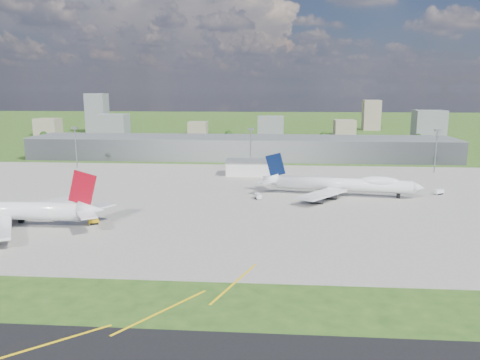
# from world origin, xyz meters

# --- Properties ---
(ground) EXTENTS (1400.00, 1400.00, 0.00)m
(ground) POSITION_xyz_m (0.00, 150.00, 0.00)
(ground) COLOR #284C17
(ground) RESTS_ON ground
(apron) EXTENTS (360.00, 190.00, 0.08)m
(apron) POSITION_xyz_m (10.00, 40.00, 0.04)
(apron) COLOR gray
(apron) RESTS_ON ground
(terminal) EXTENTS (300.00, 42.00, 15.00)m
(terminal) POSITION_xyz_m (0.00, 165.00, 7.50)
(terminal) COLOR slate
(terminal) RESTS_ON ground
(ops_building) EXTENTS (26.00, 16.00, 8.00)m
(ops_building) POSITION_xyz_m (10.00, 100.00, 4.00)
(ops_building) COLOR silver
(ops_building) RESTS_ON ground
(mast_west) EXTENTS (3.50, 2.00, 25.90)m
(mast_west) POSITION_xyz_m (-100.00, 115.00, 17.71)
(mast_west) COLOR gray
(mast_west) RESTS_ON ground
(mast_center) EXTENTS (3.50, 2.00, 25.90)m
(mast_center) POSITION_xyz_m (10.00, 115.00, 17.71)
(mast_center) COLOR gray
(mast_center) RESTS_ON ground
(mast_east) EXTENTS (3.50, 2.00, 25.90)m
(mast_east) POSITION_xyz_m (120.00, 115.00, 17.71)
(mast_east) COLOR gray
(mast_east) RESTS_ON ground
(airliner_red_twin) EXTENTS (77.41, 60.52, 21.30)m
(airliner_red_twin) POSITION_xyz_m (-73.35, -10.88, 5.67)
(airliner_red_twin) COLOR silver
(airliner_red_twin) RESTS_ON ground
(airliner_blue_quad) EXTENTS (74.33, 57.76, 19.45)m
(airliner_blue_quad) POSITION_xyz_m (56.93, 48.70, 5.40)
(airliner_blue_quad) COLOR silver
(airliner_blue_quad) RESTS_ON ground
(tug_yellow) EXTENTS (4.21, 3.55, 1.81)m
(tug_yellow) POSITION_xyz_m (-41.75, -6.13, 0.94)
(tug_yellow) COLOR #F5B60E
(tug_yellow) RESTS_ON ground
(van_white_near) EXTENTS (3.55, 5.37, 2.53)m
(van_white_near) POSITION_xyz_m (17.42, 38.75, 1.28)
(van_white_near) COLOR silver
(van_white_near) RESTS_ON ground
(van_white_far) EXTENTS (5.09, 4.34, 2.42)m
(van_white_far) POSITION_xyz_m (102.57, 54.57, 1.22)
(van_white_far) COLOR white
(van_white_far) RESTS_ON ground
(bldg_far_w) EXTENTS (24.00, 20.00, 18.00)m
(bldg_far_w) POSITION_xyz_m (-220.00, 320.00, 9.00)
(bldg_far_w) COLOR gray
(bldg_far_w) RESTS_ON ground
(bldg_w) EXTENTS (28.00, 22.00, 24.00)m
(bldg_w) POSITION_xyz_m (-140.00, 300.00, 12.00)
(bldg_w) COLOR slate
(bldg_w) RESTS_ON ground
(bldg_cw) EXTENTS (20.00, 18.00, 14.00)m
(bldg_cw) POSITION_xyz_m (-60.00, 340.00, 7.00)
(bldg_cw) COLOR gray
(bldg_cw) RESTS_ON ground
(bldg_c) EXTENTS (26.00, 20.00, 22.00)m
(bldg_c) POSITION_xyz_m (20.00, 310.00, 11.00)
(bldg_c) COLOR slate
(bldg_c) RESTS_ON ground
(bldg_ce) EXTENTS (22.00, 24.00, 16.00)m
(bldg_ce) POSITION_xyz_m (100.00, 350.00, 8.00)
(bldg_ce) COLOR gray
(bldg_ce) RESTS_ON ground
(bldg_e) EXTENTS (30.00, 22.00, 28.00)m
(bldg_e) POSITION_xyz_m (180.00, 320.00, 14.00)
(bldg_e) COLOR slate
(bldg_e) RESTS_ON ground
(bldg_tall_w) EXTENTS (22.00, 20.00, 44.00)m
(bldg_tall_w) POSITION_xyz_m (-180.00, 360.00, 22.00)
(bldg_tall_w) COLOR slate
(bldg_tall_w) RESTS_ON ground
(bldg_tall_e) EXTENTS (20.00, 18.00, 36.00)m
(bldg_tall_e) POSITION_xyz_m (140.00, 410.00, 18.00)
(bldg_tall_e) COLOR gray
(bldg_tall_e) RESTS_ON ground
(tree_far_w) EXTENTS (7.20, 7.20, 8.80)m
(tree_far_w) POSITION_xyz_m (-200.00, 270.00, 5.18)
(tree_far_w) COLOR #382314
(tree_far_w) RESTS_ON ground
(tree_w) EXTENTS (6.75, 6.75, 8.25)m
(tree_w) POSITION_xyz_m (-110.00, 265.00, 4.86)
(tree_w) COLOR #382314
(tree_w) RESTS_ON ground
(tree_c) EXTENTS (8.10, 8.10, 9.90)m
(tree_c) POSITION_xyz_m (-20.00, 280.00, 5.84)
(tree_c) COLOR #382314
(tree_c) RESTS_ON ground
(tree_e) EXTENTS (7.65, 7.65, 9.35)m
(tree_e) POSITION_xyz_m (70.00, 275.00, 5.51)
(tree_e) COLOR #382314
(tree_e) RESTS_ON ground
(tree_far_e) EXTENTS (6.30, 6.30, 7.70)m
(tree_far_e) POSITION_xyz_m (160.00, 285.00, 4.53)
(tree_far_e) COLOR #382314
(tree_far_e) RESTS_ON ground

